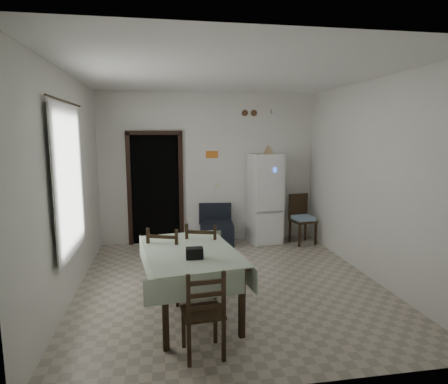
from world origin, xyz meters
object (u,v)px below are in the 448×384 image
navy_seat (217,225)px  corner_chair (303,219)px  fridge (265,199)px  dining_chair_far_left (168,263)px  dining_chair_far_right (203,257)px  dining_chair_near_head (203,311)px  dining_table (190,282)px

navy_seat → corner_chair: bearing=-1.9°
fridge → dining_chair_far_left: fridge is taller
dining_chair_far_left → dining_chair_far_right: (0.47, 0.13, 0.00)m
corner_chair → dining_chair_far_right: 2.91m
dining_chair_far_right → dining_chair_near_head: dining_chair_far_right is taller
corner_chair → dining_chair_near_head: 4.09m
fridge → dining_chair_near_head: (-1.61, -3.59, -0.43)m
corner_chair → dining_chair_far_left: (-2.63, -2.08, 0.01)m
dining_chair_far_left → dining_chair_near_head: (0.31, -1.29, -0.05)m
navy_seat → dining_table: (-0.72, -2.75, 0.01)m
dining_table → dining_chair_near_head: bearing=-94.6°
dining_chair_far_right → fridge: bearing=-108.1°
navy_seat → dining_chair_near_head: size_ratio=0.86×
dining_chair_far_left → dining_chair_far_right: dining_chair_far_right is taller
fridge → navy_seat: bearing=172.4°
corner_chair → dining_chair_near_head: corner_chair is taller
dining_table → dining_chair_far_right: dining_chair_far_right is taller
dining_chair_far_left → dining_table: bearing=138.9°
navy_seat → dining_chair_far_left: dining_chair_far_left is taller
dining_chair_far_left → fridge: bearing=-110.5°
dining_chair_far_left → dining_chair_near_head: bearing=122.9°
navy_seat → dining_chair_far_right: (-0.50, -2.18, 0.11)m
fridge → dining_table: (-1.67, -2.75, -0.47)m
navy_seat → dining_chair_far_left: bearing=-107.3°
fridge → dining_chair_near_head: bearing=-121.7°
fridge → dining_chair_far_right: fridge is taller
fridge → corner_chair: bearing=-24.9°
fridge → navy_seat: size_ratio=2.27×
navy_seat → dining_chair_far_right: size_ratio=0.78×
dining_chair_far_left → corner_chair: bearing=-122.3°
dining_chair_near_head → corner_chair: bearing=-130.1°
dining_chair_far_left → dining_chair_near_head: dining_chair_far_left is taller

